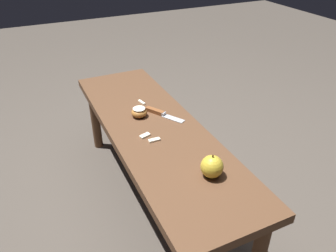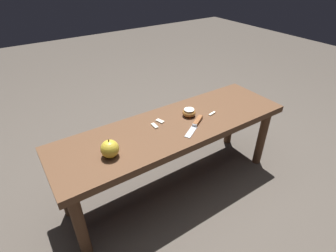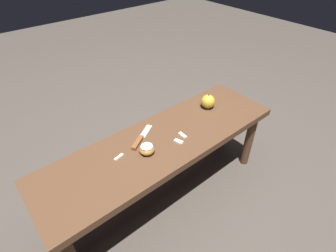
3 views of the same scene
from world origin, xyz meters
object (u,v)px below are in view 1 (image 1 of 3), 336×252
object	(u,v)px
knife	(159,113)
apple_whole	(212,167)
wooden_bench	(155,138)
apple_cut	(139,112)

from	to	relation	value
knife	apple_whole	xyz separation A→B (m)	(-0.51, 0.01, 0.04)
wooden_bench	knife	xyz separation A→B (m)	(0.10, -0.07, 0.07)
wooden_bench	apple_cut	distance (m)	0.15
apple_whole	knife	bearing A→B (deg)	-1.12
knife	apple_cut	size ratio (longest dim) A/B	2.59
wooden_bench	apple_cut	size ratio (longest dim) A/B	17.80
wooden_bench	knife	distance (m)	0.14
knife	apple_cut	world-z (taller)	apple_cut
apple_whole	apple_cut	size ratio (longest dim) A/B	1.26
knife	apple_cut	bearing A→B (deg)	-135.08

